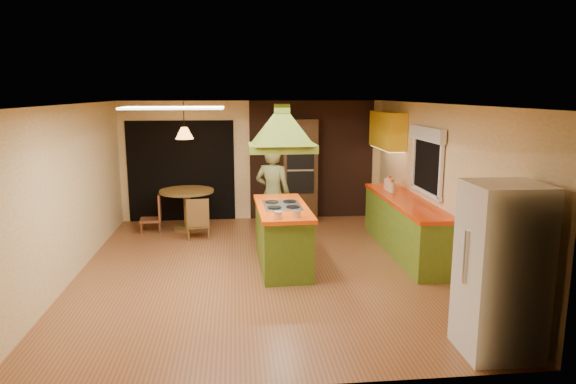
{
  "coord_description": "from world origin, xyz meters",
  "views": [
    {
      "loc": [
        -0.36,
        -7.53,
        2.67
      ],
      "look_at": [
        0.43,
        0.23,
        1.15
      ],
      "focal_mm": 32.0,
      "sensor_mm": 36.0,
      "label": 1
    }
  ],
  "objects": [
    {
      "name": "range_hood",
      "position": [
        0.33,
        0.13,
        2.25
      ],
      "size": [
        1.01,
        0.73,
        0.79
      ],
      "rotation": [
        0.0,
        0.0,
        0.01
      ],
      "color": "#5E741D",
      "rests_on": "ceiling_plane"
    },
    {
      "name": "refrigerator",
      "position": [
        2.29,
        -2.82,
        0.9
      ],
      "size": [
        0.75,
        0.71,
        1.79
      ],
      "primitive_type": "cube",
      "rotation": [
        0.0,
        0.0,
        -0.02
      ],
      "color": "white",
      "rests_on": "ground"
    },
    {
      "name": "wall_oven",
      "position": [
        0.93,
        2.95,
        1.07
      ],
      "size": [
        0.73,
        0.63,
        2.14
      ],
      "rotation": [
        0.0,
        0.0,
        0.05
      ],
      "color": "#482D17",
      "rests_on": "ground"
    },
    {
      "name": "room_walls",
      "position": [
        0.0,
        0.0,
        1.25
      ],
      "size": [
        5.5,
        6.5,
        6.5
      ],
      "color": "beige",
      "rests_on": "ground"
    },
    {
      "name": "upper_cabinets",
      "position": [
        2.57,
        2.2,
        1.95
      ],
      "size": [
        0.34,
        1.4,
        0.7
      ],
      "primitive_type": "cube",
      "color": "yellow",
      "rests_on": "room_walls"
    },
    {
      "name": "window_right",
      "position": [
        2.7,
        0.4,
        1.77
      ],
      "size": [
        0.12,
        1.35,
        1.06
      ],
      "color": "black",
      "rests_on": "room_walls"
    },
    {
      "name": "canister_large",
      "position": [
        2.4,
        1.36,
        1.03
      ],
      "size": [
        0.2,
        0.2,
        0.23
      ],
      "primitive_type": "cylinder",
      "rotation": [
        0.0,
        0.0,
        -0.42
      ],
      "color": "#F2E4C3",
      "rests_on": "right_counter"
    },
    {
      "name": "dining_table",
      "position": [
        -1.34,
        2.48,
        0.56
      ],
      "size": [
        1.06,
        1.06,
        0.79
      ],
      "rotation": [
        0.0,
        0.0,
        -0.02
      ],
      "color": "brown",
      "rests_on": "ground"
    },
    {
      "name": "kitchen_island",
      "position": [
        0.33,
        0.13,
        0.48
      ],
      "size": [
        0.82,
        1.93,
        0.97
      ],
      "rotation": [
        0.0,
        0.0,
        0.03
      ],
      "color": "#53721C",
      "rests_on": "ground"
    },
    {
      "name": "brick_panel",
      "position": [
        1.25,
        3.23,
        1.25
      ],
      "size": [
        2.64,
        0.03,
        2.5
      ],
      "primitive_type": "cube",
      "color": "#381E14",
      "rests_on": "ground"
    },
    {
      "name": "fluor_panel",
      "position": [
        -1.1,
        -1.2,
        2.48
      ],
      "size": [
        1.2,
        0.6,
        0.03
      ],
      "primitive_type": "cube",
      "color": "white",
      "rests_on": "ceiling_plane"
    },
    {
      "name": "ceiling_plane",
      "position": [
        0.0,
        0.0,
        2.5
      ],
      "size": [
        6.5,
        6.5,
        0.0
      ],
      "primitive_type": "plane",
      "rotation": [
        3.14,
        0.0,
        0.0
      ],
      "color": "silver",
      "rests_on": "room_walls"
    },
    {
      "name": "right_counter",
      "position": [
        2.45,
        0.6,
        0.46
      ],
      "size": [
        0.62,
        3.05,
        0.92
      ],
      "color": "olive",
      "rests_on": "ground"
    },
    {
      "name": "chair_left",
      "position": [
        -2.04,
        2.38,
        0.36
      ],
      "size": [
        0.43,
        0.43,
        0.73
      ],
      "primitive_type": null,
      "rotation": [
        0.0,
        0.0,
        -1.48
      ],
      "color": "brown",
      "rests_on": "ground"
    },
    {
      "name": "chair_near",
      "position": [
        -1.09,
        1.83,
        0.39
      ],
      "size": [
        0.46,
        0.46,
        0.77
      ],
      "primitive_type": null,
      "rotation": [
        0.0,
        0.0,
        3.23
      ],
      "color": "brown",
      "rests_on": "ground"
    },
    {
      "name": "pendant_lamp",
      "position": [
        -1.34,
        2.48,
        1.9
      ],
      "size": [
        0.41,
        0.41,
        0.22
      ],
      "primitive_type": "cone",
      "rotation": [
        0.0,
        0.0,
        -0.22
      ],
      "color": "#FF9E3F",
      "rests_on": "ceiling_plane"
    },
    {
      "name": "man",
      "position": [
        0.28,
        1.44,
        0.88
      ],
      "size": [
        0.75,
        0.64,
        1.76
      ],
      "primitive_type": "imported",
      "rotation": [
        0.0,
        0.0,
        2.75
      ],
      "color": "#50542C",
      "rests_on": "ground"
    },
    {
      "name": "canister_medium",
      "position": [
        2.4,
        1.5,
        1.01
      ],
      "size": [
        0.18,
        0.18,
        0.19
      ],
      "primitive_type": "cylinder",
      "rotation": [
        0.0,
        0.0,
        0.4
      ],
      "color": "#F6E0C6",
      "rests_on": "right_counter"
    },
    {
      "name": "canister_small",
      "position": [
        2.4,
        1.22,
        1.01
      ],
      "size": [
        0.15,
        0.15,
        0.18
      ],
      "primitive_type": "cylinder",
      "rotation": [
        0.0,
        0.0,
        -0.13
      ],
      "color": "#F3E8C4",
      "rests_on": "right_counter"
    },
    {
      "name": "nook_opening",
      "position": [
        -1.5,
        3.23,
        1.05
      ],
      "size": [
        2.2,
        0.03,
        2.1
      ],
      "primitive_type": "cube",
      "color": "black",
      "rests_on": "ground"
    },
    {
      "name": "ground",
      "position": [
        0.0,
        0.0,
        0.0
      ],
      "size": [
        6.5,
        6.5,
        0.0
      ],
      "primitive_type": "plane",
      "color": "brown",
      "rests_on": "ground"
    }
  ]
}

